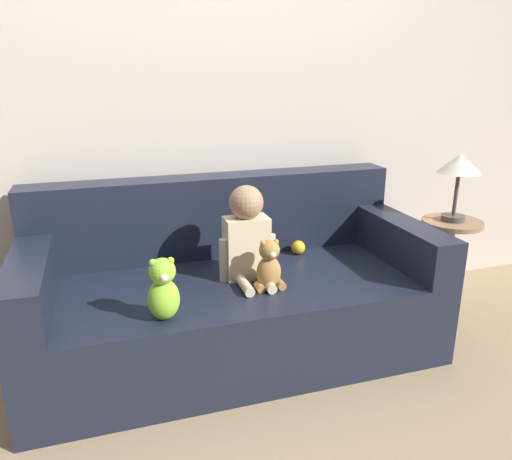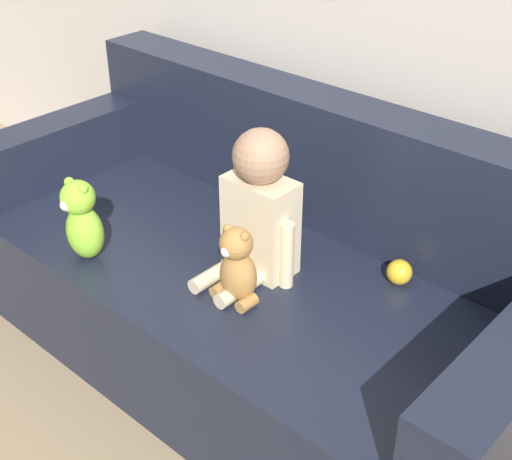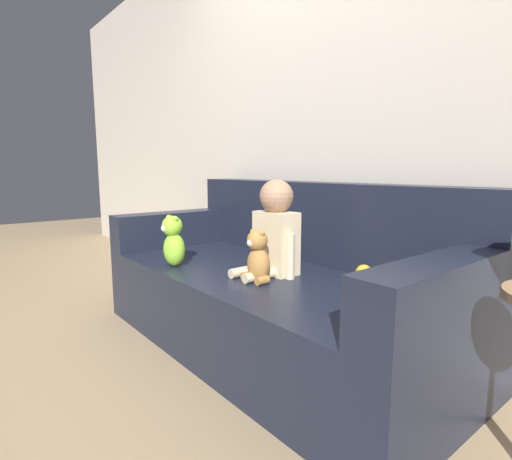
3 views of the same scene
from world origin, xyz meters
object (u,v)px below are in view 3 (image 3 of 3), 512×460
(couch, at_px, (277,289))
(plush_toy_side, at_px, (173,241))
(person_baby, at_px, (275,231))
(toy_ball, at_px, (364,273))
(teddy_bear_brown, at_px, (258,257))

(couch, relative_size, plush_toy_side, 7.32)
(couch, relative_size, person_baby, 4.30)
(person_baby, bearing_deg, couch, 129.65)
(person_baby, relative_size, toy_ball, 5.98)
(person_baby, bearing_deg, plush_toy_side, -144.94)
(couch, bearing_deg, person_baby, -50.35)
(couch, bearing_deg, plush_toy_side, -133.97)
(teddy_bear_brown, xyz_separation_m, toy_ball, (0.29, 0.37, -0.07))
(person_baby, height_order, plush_toy_side, person_baby)
(couch, bearing_deg, toy_ball, 18.51)
(person_baby, height_order, toy_ball, person_baby)
(person_baby, relative_size, plush_toy_side, 1.70)
(couch, relative_size, teddy_bear_brown, 8.23)
(plush_toy_side, height_order, toy_ball, plush_toy_side)
(plush_toy_side, xyz_separation_m, toy_ball, (0.78, 0.52, -0.09))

